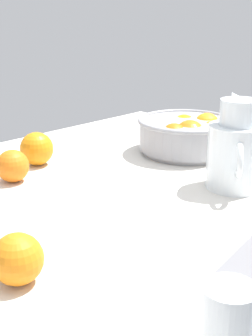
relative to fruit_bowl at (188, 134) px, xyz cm
name	(u,v)px	position (x,y,z in cm)	size (l,w,h in cm)	color
ground_plane	(119,198)	(-33.37, -7.32, -6.85)	(127.05, 105.90, 3.00)	silver
fruit_bowl	(188,134)	(0.00, 0.00, 0.00)	(26.47, 26.47, 10.47)	#99999E
juice_pitcher	(236,156)	(-13.31, -23.60, 1.99)	(15.56, 13.36, 20.43)	white
second_glass	(227,330)	(-61.45, -53.23, -1.15)	(6.34, 6.34, 9.77)	white
loose_orange_0	(17,259)	(-68.99, -22.41, -1.45)	(7.80, 7.80, 7.80)	orange
loose_orange_1	(37,149)	(-35.01, 20.86, -1.11)	(8.49, 8.49, 8.49)	orange
loose_orange_3	(13,166)	(-46.09, 14.67, -1.57)	(7.58, 7.58, 7.58)	orange
herb_sprig_0	(37,142)	(-23.31, 37.59, -5.09)	(6.30, 6.18, 0.99)	#547245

